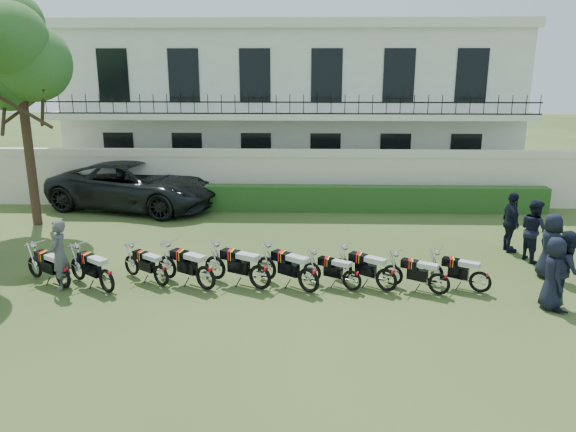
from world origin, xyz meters
The scene contains 22 objects.
ground centered at (0.00, 0.00, 0.00)m, with size 100.00×100.00×0.00m, color #2E441B.
perimeter_wall centered at (0.00, 8.00, 1.17)m, with size 30.00×0.35×2.30m.
hedge centered at (1.00, 7.20, 0.50)m, with size 18.00×0.60×1.00m, color #1F4318.
building centered at (0.00, 13.96, 3.71)m, with size 20.40×9.60×7.40m.
tree_west_near centered at (-8.96, 5.00, 5.89)m, with size 3.40×3.20×7.90m.
motorcycle_0 centered at (-5.57, -0.86, 0.47)m, with size 1.62×1.12×1.03m.
motorcycle_1 centered at (-4.35, -1.11, 0.49)m, with size 1.61×1.27×1.07m.
motorcycle_2 centered at (-3.09, -0.62, 0.45)m, with size 1.50×1.13×0.98m.
motorcycle_3 centered at (-1.88, -0.85, 0.51)m, with size 1.76×1.18×1.10m.
motorcycle_4 centered at (-0.50, -0.78, 0.52)m, with size 1.88×1.07×1.13m.
motorcycle_5 centered at (0.74, -0.94, 0.51)m, with size 1.70×1.30×1.11m.
motorcycle_6 centered at (1.85, -0.77, 0.43)m, with size 1.52×0.91×0.93m.
motorcycle_7 centered at (2.72, -0.80, 0.48)m, with size 1.62×1.17×1.04m.
motorcycle_8 centered at (4.01, -0.97, 0.45)m, with size 1.61×0.93×0.97m.
motorcycle_9 centered at (5.08, -0.80, 0.44)m, with size 1.59×0.93×0.96m.
suv centered at (-6.13, 7.40, 0.93)m, with size 3.09×6.70×1.86m, color black.
inspector centered at (-5.63, -0.78, 0.91)m, with size 0.66×0.44×1.82m, color #56565B.
officer_0 centered at (6.50, -1.63, 0.88)m, with size 0.86×0.56×1.77m, color black.
officer_1 centered at (6.78, -1.61, 0.96)m, with size 0.93×0.72×1.91m, color black.
officer_3 centered at (7.24, 0.35, 0.90)m, with size 0.88×0.57×1.79m, color black.
officer_4 centered at (7.33, 1.74, 0.92)m, with size 0.89×0.70×1.84m, color black.
officer_5 centered at (6.93, 2.50, 0.94)m, with size 1.10×0.46×1.87m, color black.
Camera 1 is at (0.63, -14.14, 5.68)m, focal length 35.00 mm.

